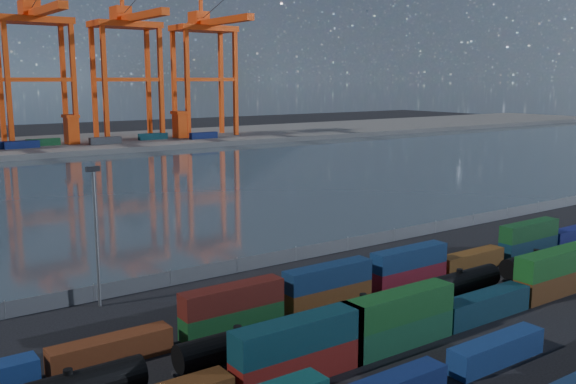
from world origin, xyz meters
TOP-DOWN VIEW (x-y plane):
  - ground at (0.00, 0.00)m, footprint 700.00×700.00m
  - harbor_water at (0.00, 105.00)m, footprint 700.00×700.00m
  - far_quay at (0.00, 210.00)m, footprint 700.00×70.00m
  - container_row_south at (-10.37, -10.69)m, footprint 126.75×2.33m
  - container_row_mid at (-3.30, -2.59)m, footprint 128.71×2.65m
  - container_row_north at (3.77, 10.35)m, footprint 141.24×2.37m
  - tanker_string at (-1.69, 2.92)m, footprint 121.19×2.73m
  - waterfront_fence at (-0.00, 28.00)m, footprint 160.12×0.12m
  - yard_light_mast at (-30.00, 26.00)m, footprint 1.60×0.40m
  - straddle_carriers at (-2.50, 200.00)m, footprint 140.00×7.00m

SIDE VIEW (x-z plane):
  - ground at x=0.00m, z-range 0.00..0.00m
  - harbor_water at x=0.00m, z-range 0.01..0.01m
  - far_quay at x=0.00m, z-range 0.00..2.00m
  - waterfront_fence at x=0.00m, z-range -0.10..2.10m
  - container_row_south at x=-10.37m, z-range -0.74..4.22m
  - container_row_north at x=3.77m, z-range -0.59..4.46m
  - tanker_string at x=-1.69m, z-range 0.01..3.91m
  - container_row_mid at x=-3.30m, z-range -0.76..4.89m
  - straddle_carriers at x=-2.50m, z-range 2.27..13.37m
  - yard_light_mast at x=-30.00m, z-range 1.00..17.60m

